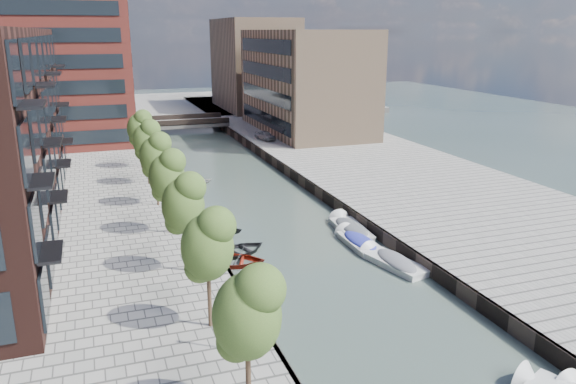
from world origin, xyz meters
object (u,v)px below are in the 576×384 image
tree_2 (183,201)px  car (265,135)px  motorboat_1 (391,262)px  motorboat_3 (357,241)px  bridge (183,123)px  tree_3 (167,174)px  tree_1 (207,243)px  sloop_4 (213,233)px  sloop_3 (193,185)px  tree_6 (139,127)px  sloop_2 (230,264)px  motorboat_4 (349,228)px  tree_4 (155,154)px  tree_0 (247,311)px  tree_5 (146,139)px  sloop_1 (239,254)px

tree_2 → car: 42.23m
motorboat_1 → motorboat_3: 4.15m
bridge → tree_3: size_ratio=2.18×
tree_1 → sloop_4: 16.64m
tree_2 → sloop_3: tree_2 is taller
tree_6 → sloop_2: (3.21, -25.77, -5.31)m
sloop_3 → motorboat_4: bearing=-172.3°
tree_3 → tree_1: bearing=-90.0°
tree_3 → tree_6: bearing=90.0°
tree_2 → tree_3: size_ratio=1.00×
tree_4 → motorboat_4: bearing=-32.3°
sloop_4 → tree_3: bearing=131.9°
tree_0 → tree_3: size_ratio=1.00×
sloop_4 → motorboat_1: (9.81, -9.72, 0.21)m
tree_6 → motorboat_1: 32.55m
bridge → tree_6: tree_6 is taller
tree_1 → tree_2: size_ratio=1.00×
tree_0 → sloop_2: tree_0 is taller
sloop_4 → car: bearing=-4.6°
bridge → sloop_2: bridge is taller
tree_0 → tree_6: 42.00m
motorboat_1 → tree_4: bearing=130.7°
tree_0 → tree_2: size_ratio=1.00×
tree_1 → motorboat_1: bearing=23.3°
sloop_4 → motorboat_1: motorboat_1 is taller
tree_5 → sloop_1: size_ratio=1.39×
motorboat_3 → tree_0: bearing=-127.2°
bridge → tree_2: (-8.50, -54.00, 3.92)m
sloop_4 → tree_1: bearing=-172.9°
tree_6 → motorboat_1: (13.19, -29.32, -5.10)m
tree_1 → sloop_3: (4.42, 29.66, -5.31)m
tree_0 → tree_6: size_ratio=1.00×
sloop_1 → sloop_4: (-0.82, 4.55, 0.00)m
tree_3 → tree_4: (0.00, 7.00, 0.00)m
sloop_4 → motorboat_1: 13.81m
bridge → sloop_1: 50.35m
sloop_4 → motorboat_3: 10.91m
motorboat_4 → sloop_4: bearing=164.1°
tree_5 → motorboat_1: size_ratio=1.10×
motorboat_4 → car: car is taller
tree_0 → car: 55.31m
sloop_3 → bridge: bearing=-27.4°
tree_3 → sloop_1: 7.46m
tree_3 → tree_5: (0.00, 14.00, 0.00)m
sloop_3 → motorboat_1: motorboat_1 is taller
bridge → tree_5: tree_5 is taller
motorboat_4 → car: 33.23m
tree_2 → motorboat_1: size_ratio=1.10×
sloop_3 → tree_0: bearing=153.1°
bridge → motorboat_1: bearing=-85.2°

